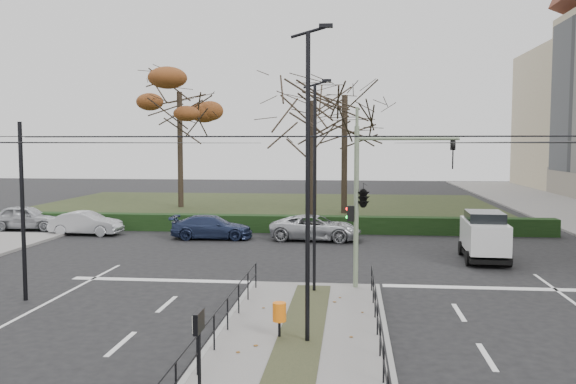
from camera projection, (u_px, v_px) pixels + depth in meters
The scene contains 19 objects.
ground at pixel (304, 327), 17.57m from camera, with size 140.00×140.00×0.00m, color black.
median_island at pixel (296, 354), 15.08m from camera, with size 4.40×15.00×0.14m, color slate.
park at pixel (262, 207), 49.91m from camera, with size 38.00×26.00×0.10m, color #262E17.
hedge at pixel (229, 223), 36.59m from camera, with size 38.00×1.00×1.00m, color black.
median_railing at pixel (296, 320), 14.91m from camera, with size 4.14×13.24×0.92m.
catenary at pixel (309, 204), 18.90m from camera, with size 20.00×34.00×6.00m.
traffic_light at pixel (366, 194), 21.56m from camera, with size 3.91×2.23×5.75m.
litter_bin at pixel (279, 313), 16.15m from camera, with size 0.36×0.36×0.93m.
info_panel at pixel (199, 334), 11.44m from camera, with size 0.11×0.52×2.01m.
streetlamp_median_near at pixel (308, 183), 15.54m from camera, with size 0.68×0.14×8.12m.
streetlamp_median_far at pixel (315, 185), 20.99m from camera, with size 0.61×0.12×7.32m.
parked_car_first at pixel (26, 218), 37.22m from camera, with size 1.78×4.42×1.51m, color #A3A5AA.
parked_car_second at pixel (86, 223), 35.15m from camera, with size 1.43×4.10×1.35m, color #A3A5AA.
parked_car_third at pixel (212, 227), 33.71m from camera, with size 1.83×4.50×1.30m, color #1F294A.
parked_car_fourth at pixel (316, 228), 33.25m from camera, with size 2.28×4.94×1.37m, color #A3A5AA.
white_van at pixel (484, 235), 27.38m from camera, with size 2.07×4.15×2.22m.
rust_tree at pixel (179, 92), 49.03m from camera, with size 8.95×8.95×12.25m.
bare_tree_center at pixel (345, 104), 44.70m from camera, with size 7.40×7.40×11.58m.
bare_tree_near at pixel (313, 110), 37.64m from camera, with size 6.50×6.50×10.38m.
Camera 1 is at (1.34, -17.15, 5.29)m, focal length 38.00 mm.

